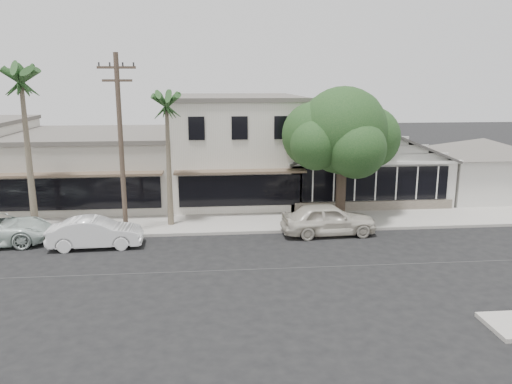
{
  "coord_description": "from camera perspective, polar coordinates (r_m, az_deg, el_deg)",
  "views": [
    {
      "loc": [
        -4.76,
        -19.49,
        7.73
      ],
      "look_at": [
        -2.31,
        6.0,
        1.96
      ],
      "focal_mm": 35.0,
      "sensor_mm": 36.0,
      "label": 1
    }
  ],
  "objects": [
    {
      "name": "ground",
      "position": [
        21.51,
        7.77,
        -8.49
      ],
      "size": [
        140.0,
        140.0,
        0.0
      ],
      "primitive_type": "plane",
      "color": "black",
      "rests_on": "ground"
    },
    {
      "name": "car_1",
      "position": [
        24.7,
        -17.87,
        -4.44
      ],
      "size": [
        4.39,
        1.71,
        1.42
      ],
      "primitive_type": "imported",
      "rotation": [
        0.0,
        0.0,
        1.62
      ],
      "color": "white",
      "rests_on": "ground"
    },
    {
      "name": "car_0",
      "position": [
        25.65,
        8.27,
        -3.08
      ],
      "size": [
        4.86,
        2.16,
        1.63
      ],
      "primitive_type": "imported",
      "rotation": [
        0.0,
        0.0,
        1.62
      ],
      "color": "beige",
      "rests_on": "ground"
    },
    {
      "name": "side_cottage",
      "position": [
        36.36,
        24.23,
        1.71
      ],
      "size": [
        6.0,
        6.0,
        3.0
      ],
      "primitive_type": "cube",
      "color": "silver",
      "rests_on": "ground"
    },
    {
      "name": "corner_shop",
      "position": [
        33.81,
        11.38,
        3.75
      ],
      "size": [
        10.4,
        8.6,
        5.1
      ],
      "color": "silver",
      "rests_on": "ground"
    },
    {
      "name": "palm_mid",
      "position": [
        27.38,
        -25.28,
        11.37
      ],
      "size": [
        3.06,
        3.06,
        8.9
      ],
      "color": "#726651",
      "rests_on": "ground"
    },
    {
      "name": "utility_pole",
      "position": [
        25.23,
        -15.19,
        5.56
      ],
      "size": [
        1.8,
        0.24,
        9.0
      ],
      "color": "brown",
      "rests_on": "ground"
    },
    {
      "name": "shade_tree",
      "position": [
        27.89,
        9.68,
        6.67
      ],
      "size": [
        6.69,
        6.05,
        7.42
      ],
      "rotation": [
        0.0,
        0.0,
        0.11
      ],
      "color": "#46372A",
      "rests_on": "ground"
    },
    {
      "name": "palm_east",
      "position": [
        26.21,
        -10.2,
        9.74
      ],
      "size": [
        2.78,
        2.78,
        7.53
      ],
      "color": "#726651",
      "rests_on": "ground"
    },
    {
      "name": "sidewalk_north",
      "position": [
        27.53,
        -12.04,
        -3.73
      ],
      "size": [
        90.0,
        3.5,
        0.15
      ],
      "primitive_type": "cube",
      "color": "#9E9991",
      "rests_on": "ground"
    },
    {
      "name": "row_building_midnear",
      "position": [
        34.25,
        -17.63,
        2.64
      ],
      "size": [
        10.0,
        10.0,
        4.2
      ],
      "primitive_type": "cube",
      "color": "#B5AFA2",
      "rests_on": "ground"
    },
    {
      "name": "row_building_near",
      "position": [
        33.34,
        -2.42,
        4.97
      ],
      "size": [
        8.0,
        10.0,
        6.5
      ],
      "primitive_type": "cube",
      "color": "silver",
      "rests_on": "ground"
    }
  ]
}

